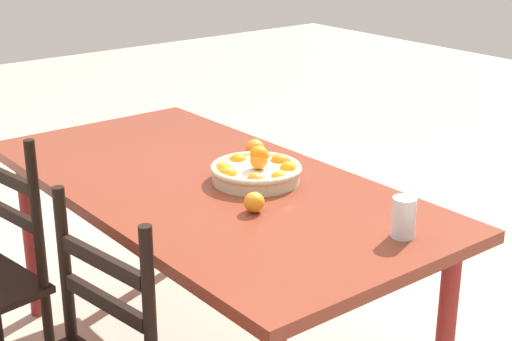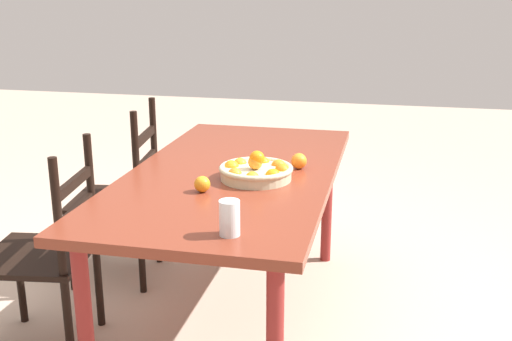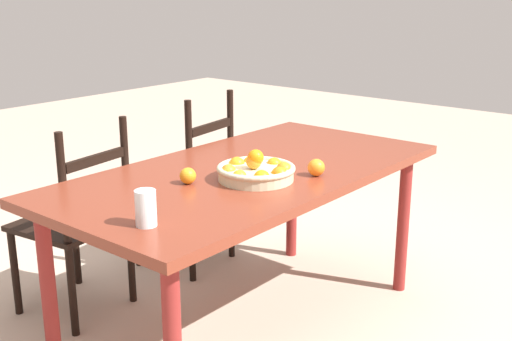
{
  "view_description": "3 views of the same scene",
  "coord_description": "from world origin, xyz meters",
  "px_view_note": "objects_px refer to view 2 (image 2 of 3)",
  "views": [
    {
      "loc": [
        -2.1,
        1.44,
        1.73
      ],
      "look_at": [
        -0.11,
        -0.13,
        0.81
      ],
      "focal_mm": 54.06,
      "sensor_mm": 36.0,
      "label": 1
    },
    {
      "loc": [
        -2.63,
        -0.7,
        1.59
      ],
      "look_at": [
        -0.11,
        -0.13,
        0.81
      ],
      "focal_mm": 43.54,
      "sensor_mm": 36.0,
      "label": 2
    },
    {
      "loc": [
        -2.05,
        -1.73,
        1.54
      ],
      "look_at": [
        -0.11,
        -0.13,
        0.81
      ],
      "focal_mm": 44.95,
      "sensor_mm": 36.0,
      "label": 3
    }
  ],
  "objects_px": {
    "chair_near_window": "(122,199)",
    "orange_loose_0": "(299,161)",
    "fruit_bowl": "(256,171)",
    "dining_table": "(233,186)",
    "chair_by_cabinet": "(47,255)",
    "drinking_glass": "(230,218)",
    "orange_loose_1": "(202,184)"
  },
  "relations": [
    {
      "from": "fruit_bowl",
      "to": "drinking_glass",
      "type": "xyz_separation_m",
      "value": [
        -0.63,
        -0.05,
        0.02
      ]
    },
    {
      "from": "chair_by_cabinet",
      "to": "fruit_bowl",
      "type": "relative_size",
      "value": 2.95
    },
    {
      "from": "dining_table",
      "to": "chair_by_cabinet",
      "type": "bearing_deg",
      "value": 117.38
    },
    {
      "from": "orange_loose_0",
      "to": "drinking_glass",
      "type": "height_order",
      "value": "drinking_glass"
    },
    {
      "from": "orange_loose_1",
      "to": "fruit_bowl",
      "type": "bearing_deg",
      "value": -39.68
    },
    {
      "from": "chair_near_window",
      "to": "orange_loose_0",
      "type": "xyz_separation_m",
      "value": [
        -0.26,
        -1.02,
        0.35
      ]
    },
    {
      "from": "chair_near_window",
      "to": "orange_loose_0",
      "type": "bearing_deg",
      "value": 67.5
    },
    {
      "from": "fruit_bowl",
      "to": "drinking_glass",
      "type": "bearing_deg",
      "value": -175.53
    },
    {
      "from": "dining_table",
      "to": "chair_by_cabinet",
      "type": "height_order",
      "value": "chair_by_cabinet"
    },
    {
      "from": "chair_near_window",
      "to": "fruit_bowl",
      "type": "relative_size",
      "value": 3.06
    },
    {
      "from": "orange_loose_1",
      "to": "drinking_glass",
      "type": "height_order",
      "value": "drinking_glass"
    },
    {
      "from": "fruit_bowl",
      "to": "orange_loose_1",
      "type": "height_order",
      "value": "fruit_bowl"
    },
    {
      "from": "drinking_glass",
      "to": "chair_by_cabinet",
      "type": "bearing_deg",
      "value": 69.05
    },
    {
      "from": "dining_table",
      "to": "drinking_glass",
      "type": "relative_size",
      "value": 14.76
    },
    {
      "from": "dining_table",
      "to": "chair_near_window",
      "type": "distance_m",
      "value": 0.85
    },
    {
      "from": "dining_table",
      "to": "drinking_glass",
      "type": "xyz_separation_m",
      "value": [
        -0.74,
        -0.18,
        0.14
      ]
    },
    {
      "from": "orange_loose_0",
      "to": "drinking_glass",
      "type": "bearing_deg",
      "value": 172.77
    },
    {
      "from": "fruit_bowl",
      "to": "drinking_glass",
      "type": "height_order",
      "value": "fruit_bowl"
    },
    {
      "from": "chair_by_cabinet",
      "to": "orange_loose_1",
      "type": "distance_m",
      "value": 0.79
    },
    {
      "from": "orange_loose_0",
      "to": "drinking_glass",
      "type": "relative_size",
      "value": 0.59
    },
    {
      "from": "fruit_bowl",
      "to": "orange_loose_0",
      "type": "height_order",
      "value": "fruit_bowl"
    },
    {
      "from": "dining_table",
      "to": "orange_loose_1",
      "type": "height_order",
      "value": "orange_loose_1"
    },
    {
      "from": "orange_loose_0",
      "to": "orange_loose_1",
      "type": "xyz_separation_m",
      "value": [
        -0.42,
        0.33,
        -0.0
      ]
    },
    {
      "from": "dining_table",
      "to": "orange_loose_1",
      "type": "xyz_separation_m",
      "value": [
        -0.33,
        0.04,
        0.11
      ]
    },
    {
      "from": "chair_near_window",
      "to": "orange_loose_0",
      "type": "distance_m",
      "value": 1.11
    },
    {
      "from": "chair_by_cabinet",
      "to": "orange_loose_0",
      "type": "bearing_deg",
      "value": 106.82
    },
    {
      "from": "chair_near_window",
      "to": "chair_by_cabinet",
      "type": "bearing_deg",
      "value": -9.59
    },
    {
      "from": "orange_loose_0",
      "to": "fruit_bowl",
      "type": "bearing_deg",
      "value": 142.79
    },
    {
      "from": "orange_loose_0",
      "to": "dining_table",
      "type": "bearing_deg",
      "value": 107.76
    },
    {
      "from": "drinking_glass",
      "to": "orange_loose_1",
      "type": "bearing_deg",
      "value": 28.6
    },
    {
      "from": "dining_table",
      "to": "drinking_glass",
      "type": "bearing_deg",
      "value": -166.19
    },
    {
      "from": "chair_near_window",
      "to": "drinking_glass",
      "type": "height_order",
      "value": "chair_near_window"
    }
  ]
}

